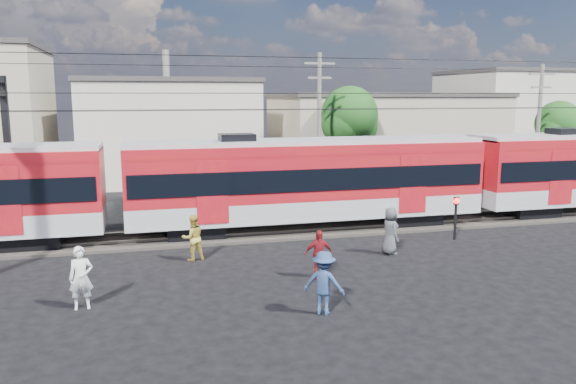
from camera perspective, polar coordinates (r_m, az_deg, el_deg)
name	(u,v)px	position (r m, az deg, el deg)	size (l,w,h in m)	color
ground	(280,296)	(17.61, -0.82, -10.50)	(120.00, 120.00, 0.00)	black
track_bed	(237,233)	(25.10, -5.17, -4.19)	(70.00, 3.40, 0.12)	#2D2823
rail_near	(240,235)	(24.36, -4.88, -4.33)	(70.00, 0.12, 0.12)	#59544C
rail_far	(235,227)	(25.79, -5.45, -3.54)	(70.00, 0.12, 0.12)	#59544C
commuter_train	(312,178)	(25.42, 2.45, 1.40)	(50.30, 3.08, 4.17)	black
catenary	(17,121)	(24.53, -25.86, 6.55)	(70.00, 9.30, 7.52)	black
building_midwest	(168,129)	(43.16, -12.06, 6.32)	(12.24, 12.24, 7.30)	#BCB6A5
building_mideast	(382,134)	(43.97, 9.57, 5.80)	(16.32, 10.20, 6.30)	#9E9179
building_east	(509,117)	(54.43, 21.53, 7.06)	(10.20, 10.20, 8.30)	#BCB6A5
utility_pole_mid	(319,123)	(32.63, 3.17, 7.01)	(1.80, 0.24, 8.50)	slate
utility_pole_east	(538,125)	(38.44, 24.08, 6.21)	(1.80, 0.24, 8.00)	slate
tree_near	(352,118)	(36.60, 6.49, 7.46)	(3.82, 3.64, 6.72)	#382619
tree_far	(559,126)	(43.50, 25.86, 6.02)	(3.36, 3.12, 5.76)	#382619
pedestrian_a	(81,278)	(17.39, -20.28, -8.18)	(0.68, 0.44, 1.85)	white
pedestrian_b	(193,238)	(21.29, -9.63, -4.60)	(0.84, 0.66, 1.74)	gold
pedestrian_c	(324,283)	(15.98, 3.67, -9.20)	(1.18, 0.68, 1.83)	navy
pedestrian_d	(319,254)	(19.00, 3.13, -6.33)	(0.98, 0.41, 1.67)	maroon
pedestrian_e	(390,231)	(22.16, 10.34, -3.91)	(0.90, 0.59, 1.84)	#47484C
crossing_signal	(456,210)	(24.94, 16.68, -1.77)	(0.27, 0.27, 1.86)	black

